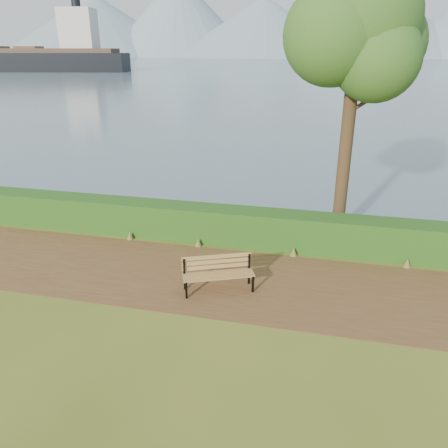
# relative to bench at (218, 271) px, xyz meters

# --- Properties ---
(ground) EXTENTS (140.00, 140.00, 0.00)m
(ground) POSITION_rel_bench_xyz_m (-0.04, 0.15, -0.47)
(ground) COLOR #4E5B1A
(ground) RESTS_ON ground
(path) EXTENTS (40.00, 3.40, 0.01)m
(path) POSITION_rel_bench_xyz_m (-0.04, 0.45, -0.47)
(path) COLOR #54361D
(path) RESTS_ON ground
(hedge) EXTENTS (32.00, 0.85, 1.00)m
(hedge) POSITION_rel_bench_xyz_m (-0.04, 2.75, 0.03)
(hedge) COLOR #174213
(hedge) RESTS_ON ground
(water) EXTENTS (700.00, 510.00, 0.00)m
(water) POSITION_rel_bench_xyz_m (-0.04, 260.15, -0.47)
(water) COLOR #3F5666
(water) RESTS_ON ground
(mountains) EXTENTS (585.00, 190.00, 70.00)m
(mountains) POSITION_rel_bench_xyz_m (-9.21, 406.20, 27.22)
(mountains) COLOR gray
(mountains) RESTS_ON ground
(bench) EXTENTS (1.69, 1.09, 0.82)m
(bench) POSITION_rel_bench_xyz_m (0.00, 0.00, 0.00)
(bench) COLOR black
(bench) RESTS_ON ground
(tree) EXTENTS (3.64, 3.43, 7.71)m
(tree) POSITION_rel_bench_xyz_m (2.70, 3.83, 5.26)
(tree) COLOR #352515
(tree) RESTS_ON ground
(cargo_ship) EXTENTS (65.96, 23.89, 19.81)m
(cargo_ship) POSITION_rel_bench_xyz_m (-81.53, 99.01, 2.48)
(cargo_ship) COLOR black
(cargo_ship) RESTS_ON ground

